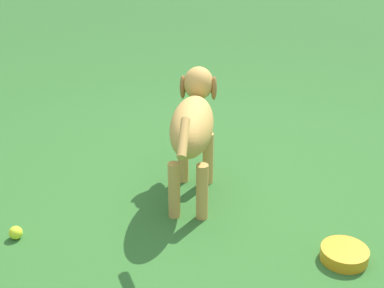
% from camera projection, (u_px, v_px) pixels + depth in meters
% --- Properties ---
extents(ground, '(14.00, 14.00, 0.00)m').
position_uv_depth(ground, '(205.00, 201.00, 2.90)').
color(ground, '#2D6026').
extents(dog, '(0.30, 0.96, 0.65)m').
position_uv_depth(dog, '(193.00, 123.00, 2.79)').
color(dog, '#C69347').
rests_on(dog, ground).
extents(tennis_ball_0, '(0.07, 0.07, 0.07)m').
position_uv_depth(tennis_ball_0, '(16.00, 233.00, 2.58)').
color(tennis_ball_0, '#CCDF2A').
rests_on(tennis_ball_0, ground).
extents(water_bowl, '(0.22, 0.22, 0.06)m').
position_uv_depth(water_bowl, '(344.00, 254.00, 2.43)').
color(water_bowl, orange).
rests_on(water_bowl, ground).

